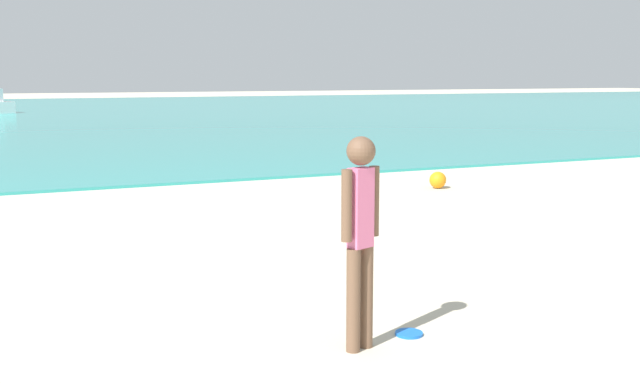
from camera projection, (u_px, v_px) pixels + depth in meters
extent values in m
cube|color=teal|center=(40.00, 114.00, 41.97)|extent=(160.00, 60.00, 0.06)
cylinder|color=brown|center=(366.00, 297.00, 6.06)|extent=(0.11, 0.11, 0.84)
cylinder|color=brown|center=(353.00, 300.00, 5.96)|extent=(0.11, 0.11, 0.84)
cube|color=pink|center=(361.00, 208.00, 5.90)|extent=(0.22, 0.18, 0.63)
sphere|color=brown|center=(361.00, 151.00, 5.83)|extent=(0.23, 0.23, 0.23)
cylinder|color=brown|center=(374.00, 201.00, 6.00)|extent=(0.08, 0.08, 0.56)
cylinder|color=brown|center=(347.00, 206.00, 5.78)|extent=(0.08, 0.08, 0.56)
cylinder|color=blue|center=(409.00, 334.00, 6.40)|extent=(0.24, 0.24, 0.03)
sphere|color=orange|center=(438.00, 180.00, 14.68)|extent=(0.33, 0.33, 0.33)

